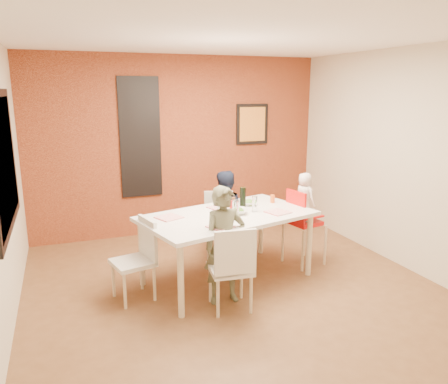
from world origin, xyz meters
name	(u,v)px	position (x,y,z in m)	size (l,w,h in m)	color
ground	(233,288)	(0.00, 0.00, 0.00)	(4.50, 4.50, 0.00)	brown
ceiling	(235,37)	(0.00, 0.00, 2.70)	(4.50, 4.50, 0.02)	white
wall_back	(179,146)	(0.00, 2.25, 1.35)	(4.50, 0.02, 2.70)	beige
wall_front	(375,235)	(0.00, -2.25, 1.35)	(4.50, 0.02, 2.70)	beige
wall_right	(402,159)	(2.25, 0.00, 1.35)	(0.02, 4.50, 2.70)	beige
brick_accent_wall	(180,146)	(0.00, 2.23, 1.35)	(4.50, 0.02, 2.70)	maroon
picture_window_frame	(2,161)	(-2.22, 0.20, 1.55)	(0.05, 1.70, 1.30)	black
picture_window_pane	(4,161)	(-2.21, 0.20, 1.55)	(0.02, 1.55, 1.15)	black
glassblock_strip	(140,138)	(-0.60, 2.21, 1.50)	(0.55, 0.03, 1.70)	silver
glassblock_surround	(140,138)	(-0.60, 2.21, 1.50)	(0.60, 0.03, 1.76)	black
art_print_frame	(252,124)	(1.20, 2.21, 1.65)	(0.54, 0.03, 0.64)	black
art_print_canvas	(252,124)	(1.20, 2.19, 1.65)	(0.44, 0.01, 0.54)	gold
dining_table	(228,220)	(0.02, 0.23, 0.73)	(2.13, 1.52, 0.80)	white
chair_near	(232,265)	(-0.21, -0.49, 0.50)	(0.46, 0.46, 0.89)	silver
chair_far	(219,220)	(0.23, 1.09, 0.47)	(0.49, 0.49, 0.85)	silver
chair_left	(139,255)	(-1.02, 0.15, 0.48)	(0.48, 0.48, 0.87)	silver
high_chair	(302,220)	(1.07, 0.35, 0.59)	(0.48, 0.48, 0.98)	red
child_near	(225,245)	(-0.20, -0.25, 0.62)	(0.45, 0.30, 1.25)	brown
child_far	(223,216)	(0.20, 0.86, 0.59)	(0.58, 0.45, 1.18)	black
toddler	(304,197)	(1.10, 0.36, 0.88)	(0.30, 0.20, 0.61)	silver
plate_near_left	(221,227)	(-0.23, -0.20, 0.81)	(0.23, 0.23, 0.01)	white
plate_far_mid	(218,207)	(0.00, 0.53, 0.81)	(0.20, 0.20, 0.01)	silver
plate_near_right	(278,212)	(0.59, 0.09, 0.81)	(0.24, 0.24, 0.01)	white
plate_far_left	(169,217)	(-0.65, 0.32, 0.81)	(0.25, 0.25, 0.01)	white
salad_bowl_a	(237,211)	(0.13, 0.21, 0.83)	(0.23, 0.23, 0.06)	silver
salad_bowl_b	(249,203)	(0.41, 0.52, 0.83)	(0.20, 0.20, 0.05)	white
wine_bottle	(243,199)	(0.25, 0.33, 0.94)	(0.07, 0.07, 0.28)	black
wine_glass_a	(236,210)	(0.02, 0.00, 0.91)	(0.08, 0.08, 0.22)	white
wine_glass_b	(255,204)	(0.35, 0.22, 0.89)	(0.06, 0.06, 0.18)	white
paper_towel_roll	(222,207)	(-0.09, 0.13, 0.92)	(0.11, 0.11, 0.24)	white
condiment_red	(231,207)	(0.07, 0.26, 0.88)	(0.04, 0.04, 0.15)	red
condiment_green	(237,208)	(0.14, 0.23, 0.87)	(0.03, 0.03, 0.13)	#2D6A23
condiment_brown	(234,204)	(0.14, 0.36, 0.88)	(0.04, 0.04, 0.16)	brown
sippy_cup	(272,199)	(0.73, 0.52, 0.85)	(0.06, 0.06, 0.10)	#D95A18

